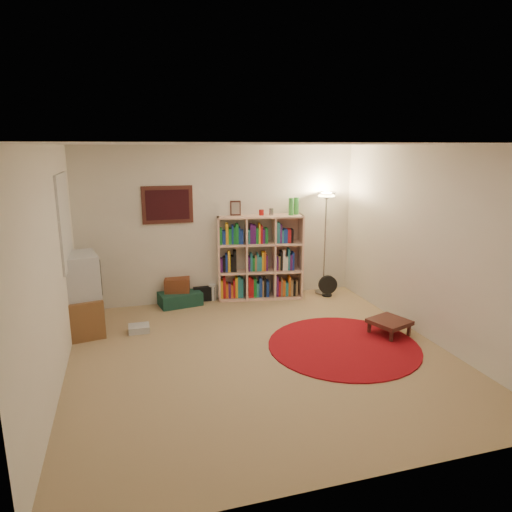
{
  "coord_description": "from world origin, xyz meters",
  "views": [
    {
      "loc": [
        -1.49,
        -4.89,
        2.48
      ],
      "look_at": [
        0.1,
        0.6,
        1.1
      ],
      "focal_mm": 32.0,
      "sensor_mm": 36.0,
      "label": 1
    }
  ],
  "objects_px": {
    "tv_stand": "(79,295)",
    "suitcase": "(180,298)",
    "floor_lamp": "(326,210)",
    "bookshelf": "(259,258)",
    "floor_fan": "(328,286)",
    "side_table": "(389,322)"
  },
  "relations": [
    {
      "from": "tv_stand",
      "to": "suitcase",
      "type": "bearing_deg",
      "value": 16.04
    },
    {
      "from": "tv_stand",
      "to": "floor_lamp",
      "type": "bearing_deg",
      "value": -2.0
    },
    {
      "from": "bookshelf",
      "to": "floor_fan",
      "type": "height_order",
      "value": "bookshelf"
    },
    {
      "from": "suitcase",
      "to": "floor_lamp",
      "type": "bearing_deg",
      "value": -11.75
    },
    {
      "from": "floor_fan",
      "to": "tv_stand",
      "type": "distance_m",
      "value": 3.93
    },
    {
      "from": "bookshelf",
      "to": "side_table",
      "type": "relative_size",
      "value": 2.86
    },
    {
      "from": "bookshelf",
      "to": "tv_stand",
      "type": "distance_m",
      "value": 2.85
    },
    {
      "from": "bookshelf",
      "to": "floor_fan",
      "type": "distance_m",
      "value": 1.27
    },
    {
      "from": "tv_stand",
      "to": "side_table",
      "type": "distance_m",
      "value": 4.19
    },
    {
      "from": "floor_lamp",
      "to": "side_table",
      "type": "height_order",
      "value": "floor_lamp"
    },
    {
      "from": "side_table",
      "to": "floor_fan",
      "type": "bearing_deg",
      "value": 93.57
    },
    {
      "from": "floor_lamp",
      "to": "tv_stand",
      "type": "distance_m",
      "value": 4.04
    },
    {
      "from": "floor_lamp",
      "to": "floor_fan",
      "type": "relative_size",
      "value": 4.84
    },
    {
      "from": "bookshelf",
      "to": "floor_lamp",
      "type": "relative_size",
      "value": 0.96
    },
    {
      "from": "suitcase",
      "to": "side_table",
      "type": "height_order",
      "value": "same"
    },
    {
      "from": "floor_lamp",
      "to": "tv_stand",
      "type": "bearing_deg",
      "value": -170.38
    },
    {
      "from": "floor_lamp",
      "to": "floor_fan",
      "type": "bearing_deg",
      "value": -90.77
    },
    {
      "from": "bookshelf",
      "to": "suitcase",
      "type": "xyz_separation_m",
      "value": [
        -1.32,
        -0.01,
        -0.57
      ]
    },
    {
      "from": "floor_fan",
      "to": "suitcase",
      "type": "distance_m",
      "value": 2.47
    },
    {
      "from": "floor_fan",
      "to": "side_table",
      "type": "distance_m",
      "value": 1.73
    },
    {
      "from": "floor_lamp",
      "to": "suitcase",
      "type": "height_order",
      "value": "floor_lamp"
    },
    {
      "from": "floor_lamp",
      "to": "tv_stand",
      "type": "xyz_separation_m",
      "value": [
        -3.88,
        -0.66,
        -0.92
      ]
    }
  ]
}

